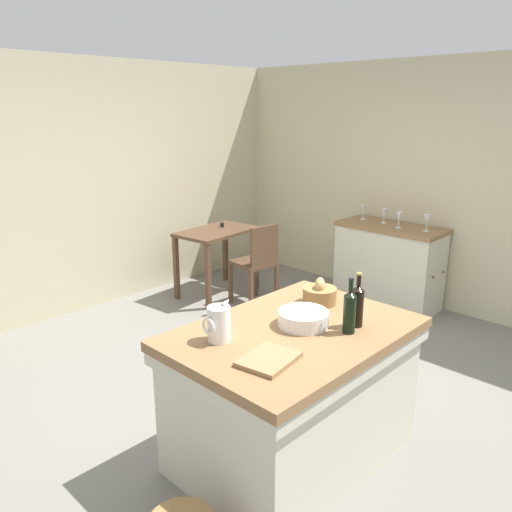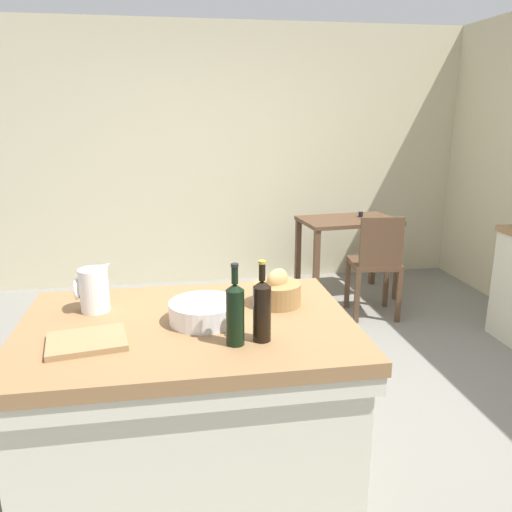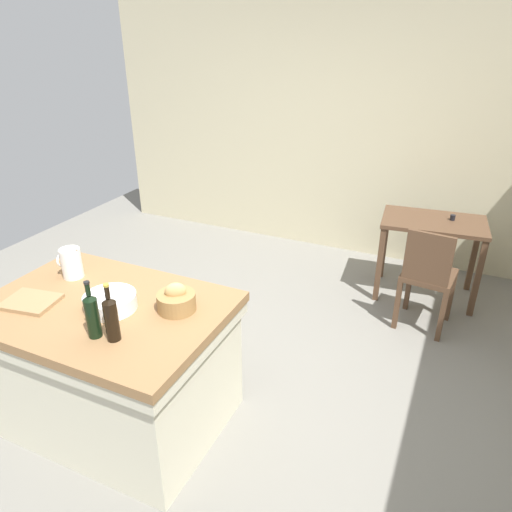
% 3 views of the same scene
% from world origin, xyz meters
% --- Properties ---
extents(ground_plane, '(6.76, 6.76, 0.00)m').
position_xyz_m(ground_plane, '(0.00, 0.00, 0.00)').
color(ground_plane, slate).
extents(wall_back, '(5.32, 0.12, 2.60)m').
position_xyz_m(wall_back, '(0.00, 2.60, 1.30)').
color(wall_back, beige).
rests_on(wall_back, ground).
extents(island_table, '(1.44, 1.01, 0.86)m').
position_xyz_m(island_table, '(-0.45, -0.64, 0.46)').
color(island_table, olive).
rests_on(island_table, ground).
extents(writing_desk, '(0.95, 0.65, 0.82)m').
position_xyz_m(writing_desk, '(1.17, 1.86, 0.64)').
color(writing_desk, '#513826').
rests_on(writing_desk, ground).
extents(wooden_chair, '(0.44, 0.44, 0.92)m').
position_xyz_m(wooden_chair, '(1.22, 1.27, 0.50)').
color(wooden_chair, '#513826').
rests_on(wooden_chair, ground).
extents(pitcher, '(0.17, 0.13, 0.24)m').
position_xyz_m(pitcher, '(-0.86, -0.44, 0.96)').
color(pitcher, white).
rests_on(pitcher, island_table).
extents(wash_bowl, '(0.30, 0.30, 0.09)m').
position_xyz_m(wash_bowl, '(-0.38, -0.64, 0.91)').
color(wash_bowl, white).
rests_on(wash_bowl, island_table).
extents(bread_basket, '(0.22, 0.22, 0.18)m').
position_xyz_m(bread_basket, '(-0.02, -0.49, 0.92)').
color(bread_basket, olive).
rests_on(bread_basket, island_table).
extents(cutting_board, '(0.33, 0.28, 0.02)m').
position_xyz_m(cutting_board, '(-0.84, -0.80, 0.87)').
color(cutting_board, '#99754C').
rests_on(cutting_board, island_table).
extents(wine_bottle_dark, '(0.07, 0.07, 0.33)m').
position_xyz_m(wine_bottle_dark, '(-0.16, -0.87, 0.99)').
color(wine_bottle_dark, black).
rests_on(wine_bottle_dark, island_table).
extents(wine_bottle_amber, '(0.07, 0.07, 0.33)m').
position_xyz_m(wine_bottle_amber, '(-0.27, -0.89, 0.99)').
color(wine_bottle_amber, black).
rests_on(wine_bottle_amber, island_table).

